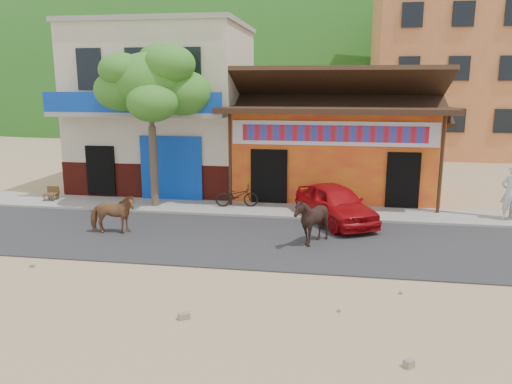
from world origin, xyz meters
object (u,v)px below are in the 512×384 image
(tree, at_px, (152,126))
(scooter, at_px, (237,196))
(pedestrian, at_px, (511,193))
(cafe_chair_left, at_px, (53,189))
(cow_dark, at_px, (311,221))
(cow_tan, at_px, (113,214))
(cafe_chair_right, at_px, (50,188))
(red_car, at_px, (335,204))

(tree, bearing_deg, scooter, 5.78)
(pedestrian, xyz_separation_m, cafe_chair_left, (-17.00, 0.36, -0.54))
(scooter, bearing_deg, cow_dark, -151.59)
(cow_tan, height_order, cow_dark, cow_dark)
(pedestrian, relative_size, cafe_chair_left, 2.35)
(pedestrian, bearing_deg, scooter, -4.01)
(cow_dark, relative_size, scooter, 0.90)
(cow_tan, distance_m, cafe_chair_right, 5.55)
(tree, xyz_separation_m, cafe_chair_right, (-4.40, 0.17, -2.50))
(cow_tan, relative_size, red_car, 0.38)
(scooter, height_order, pedestrian, pedestrian)
(scooter, xyz_separation_m, pedestrian, (9.50, -0.31, 0.52))
(cow_dark, relative_size, red_car, 0.37)
(red_car, distance_m, cafe_chair_right, 11.22)
(scooter, distance_m, cafe_chair_left, 7.50)
(cow_tan, relative_size, pedestrian, 0.78)
(cafe_chair_left, bearing_deg, cow_dark, -36.35)
(scooter, bearing_deg, cafe_chair_right, 81.53)
(scooter, bearing_deg, cafe_chair_left, 80.03)
(cow_dark, xyz_separation_m, cafe_chair_right, (-10.48, 3.67, -0.14))
(cow_tan, bearing_deg, cafe_chair_right, 37.81)
(pedestrian, relative_size, cafe_chair_right, 1.88)
(cow_dark, relative_size, pedestrian, 0.77)
(tree, relative_size, red_car, 1.56)
(tree, bearing_deg, cafe_chair_right, 177.81)
(cafe_chair_right, bearing_deg, scooter, -1.91)
(tree, distance_m, cafe_chair_right, 5.06)
(scooter, distance_m, pedestrian, 9.52)
(cow_tan, height_order, red_car, red_car)
(cow_tan, height_order, pedestrian, pedestrian)
(tree, xyz_separation_m, red_car, (6.76, -1.00, -2.43))
(pedestrian, bearing_deg, cafe_chair_right, -2.69)
(tree, bearing_deg, pedestrian, 0.01)
(red_car, distance_m, cafe_chair_left, 11.24)
(red_car, relative_size, cafe_chair_left, 4.81)
(cow_tan, relative_size, scooter, 0.92)
(tree, xyz_separation_m, scooter, (3.10, 0.31, -2.58))
(scooter, bearing_deg, pedestrian, -101.46)
(pedestrian, height_order, cafe_chair_right, pedestrian)
(cow_dark, distance_m, pedestrian, 7.41)
(cafe_chair_left, xyz_separation_m, cafe_chair_right, (0.00, -0.20, 0.10))
(pedestrian, bearing_deg, cow_tan, 12.75)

